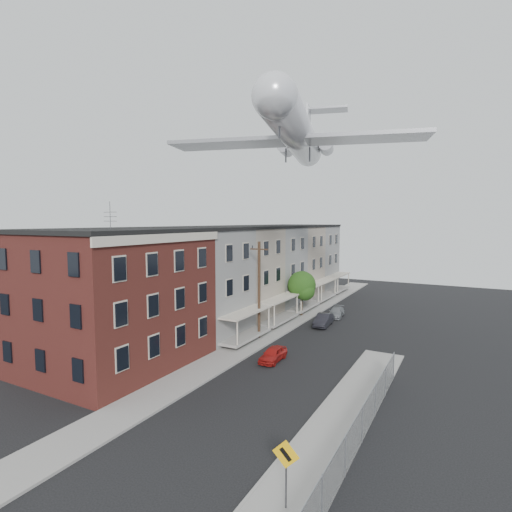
{
  "coord_description": "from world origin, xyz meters",
  "views": [
    {
      "loc": [
        11.3,
        -13.94,
        10.86
      ],
      "look_at": [
        -0.84,
        8.58,
        8.61
      ],
      "focal_mm": 28.0,
      "sensor_mm": 36.0,
      "label": 1
    }
  ],
  "objects_px": {
    "warning_sign": "(286,463)",
    "street_tree": "(303,287)",
    "car_mid": "(323,320)",
    "airplane": "(297,134)",
    "car_far": "(336,312)",
    "utility_pole": "(259,289)",
    "car_near": "(273,354)"
  },
  "relations": [
    {
      "from": "car_far",
      "to": "airplane",
      "type": "relative_size",
      "value": 0.15
    },
    {
      "from": "car_far",
      "to": "utility_pole",
      "type": "bearing_deg",
      "value": -115.66
    },
    {
      "from": "warning_sign",
      "to": "street_tree",
      "type": "xyz_separation_m",
      "value": [
        -10.87,
        28.95,
        1.57
      ]
    },
    {
      "from": "car_far",
      "to": "airplane",
      "type": "height_order",
      "value": "airplane"
    },
    {
      "from": "street_tree",
      "to": "car_near",
      "type": "distance_m",
      "value": 15.37
    },
    {
      "from": "car_mid",
      "to": "airplane",
      "type": "xyz_separation_m",
      "value": [
        -0.84,
        -5.42,
        17.9
      ]
    },
    {
      "from": "street_tree",
      "to": "car_near",
      "type": "height_order",
      "value": "street_tree"
    },
    {
      "from": "warning_sign",
      "to": "street_tree",
      "type": "distance_m",
      "value": 30.96
    },
    {
      "from": "street_tree",
      "to": "car_mid",
      "type": "relative_size",
      "value": 1.36
    },
    {
      "from": "warning_sign",
      "to": "airplane",
      "type": "distance_m",
      "value": 27.79
    },
    {
      "from": "utility_pole",
      "to": "airplane",
      "type": "xyz_separation_m",
      "value": [
        2.96,
        1.66,
        13.85
      ]
    },
    {
      "from": "warning_sign",
      "to": "street_tree",
      "type": "bearing_deg",
      "value": 110.58
    },
    {
      "from": "utility_pole",
      "to": "car_far",
      "type": "relative_size",
      "value": 2.44
    },
    {
      "from": "car_mid",
      "to": "airplane",
      "type": "bearing_deg",
      "value": -102.93
    },
    {
      "from": "car_mid",
      "to": "car_far",
      "type": "height_order",
      "value": "car_mid"
    },
    {
      "from": "car_mid",
      "to": "car_far",
      "type": "xyz_separation_m",
      "value": [
        0.0,
        4.5,
        -0.09
      ]
    },
    {
      "from": "warning_sign",
      "to": "car_near",
      "type": "height_order",
      "value": "warning_sign"
    },
    {
      "from": "warning_sign",
      "to": "car_far",
      "type": "height_order",
      "value": "warning_sign"
    },
    {
      "from": "car_mid",
      "to": "car_far",
      "type": "relative_size",
      "value": 1.04
    },
    {
      "from": "street_tree",
      "to": "car_near",
      "type": "bearing_deg",
      "value": -76.87
    },
    {
      "from": "warning_sign",
      "to": "car_far",
      "type": "bearing_deg",
      "value": 103.6
    },
    {
      "from": "car_mid",
      "to": "utility_pole",
      "type": "bearing_deg",
      "value": -122.41
    },
    {
      "from": "car_near",
      "to": "airplane",
      "type": "xyz_separation_m",
      "value": [
        -0.79,
        6.43,
        17.97
      ]
    },
    {
      "from": "utility_pole",
      "to": "airplane",
      "type": "relative_size",
      "value": 0.36
    },
    {
      "from": "warning_sign",
      "to": "street_tree",
      "type": "relative_size",
      "value": 0.54
    },
    {
      "from": "car_mid",
      "to": "airplane",
      "type": "height_order",
      "value": "airplane"
    },
    {
      "from": "utility_pole",
      "to": "car_far",
      "type": "bearing_deg",
      "value": 71.82
    },
    {
      "from": "warning_sign",
      "to": "utility_pole",
      "type": "distance_m",
      "value": 22.25
    },
    {
      "from": "warning_sign",
      "to": "car_far",
      "type": "xyz_separation_m",
      "value": [
        -7.4,
        30.6,
        -1.35
      ]
    },
    {
      "from": "utility_pole",
      "to": "street_tree",
      "type": "xyz_separation_m",
      "value": [
        0.33,
        9.92,
        -1.22
      ]
    },
    {
      "from": "car_near",
      "to": "car_mid",
      "type": "relative_size",
      "value": 0.85
    },
    {
      "from": "car_near",
      "to": "car_mid",
      "type": "xyz_separation_m",
      "value": [
        0.05,
        11.85,
        0.08
      ]
    }
  ]
}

